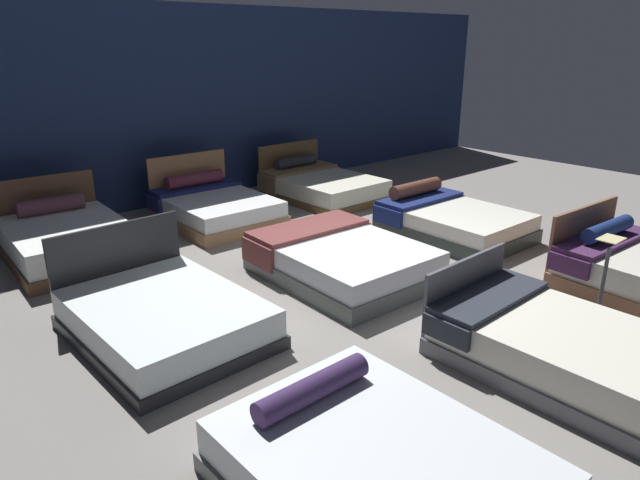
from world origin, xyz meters
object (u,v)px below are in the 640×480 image
(bed_0, at_px, (378,471))
(bed_3, at_px, (163,317))
(bed_1, at_px, (555,345))
(price_sign, at_px, (601,292))
(bed_8, at_px, (321,186))
(bed_7, at_px, (215,207))
(bed_5, at_px, (452,221))
(bed_6, at_px, (68,240))
(bed_4, at_px, (341,259))

(bed_0, relative_size, bed_3, 0.99)
(bed_1, height_order, price_sign, price_sign)
(price_sign, bearing_deg, bed_1, -174.56)
(bed_8, distance_m, price_sign, 5.93)
(bed_0, relative_size, bed_7, 1.03)
(bed_3, bearing_deg, bed_7, 49.72)
(bed_5, xyz_separation_m, bed_6, (-4.78, 2.96, 0.03))
(bed_1, bearing_deg, bed_8, 67.55)
(bed_3, height_order, bed_5, bed_3)
(bed_6, relative_size, bed_7, 1.04)
(bed_6, bearing_deg, bed_1, -64.80)
(price_sign, bearing_deg, bed_3, 141.88)
(bed_3, bearing_deg, bed_5, -1.76)
(bed_3, height_order, price_sign, bed_3)
(bed_6, xyz_separation_m, bed_8, (4.75, 0.07, -0.03))
(bed_8, height_order, price_sign, price_sign)
(bed_7, relative_size, price_sign, 2.08)
(bed_0, distance_m, bed_5, 5.57)
(bed_3, distance_m, bed_6, 2.92)
(bed_8, relative_size, price_sign, 2.23)
(bed_5, distance_m, bed_7, 3.86)
(bed_8, bearing_deg, bed_3, -147.88)
(bed_4, distance_m, bed_8, 3.86)
(bed_0, distance_m, price_sign, 3.55)
(bed_5, height_order, bed_6, bed_6)
(bed_6, height_order, price_sign, bed_6)
(bed_4, xyz_separation_m, bed_8, (2.36, 3.06, -0.00))
(bed_4, relative_size, bed_5, 1.06)
(bed_0, relative_size, bed_5, 1.00)
(bed_0, height_order, bed_3, bed_3)
(bed_1, distance_m, bed_7, 5.93)
(bed_5, xyz_separation_m, bed_7, (-2.38, 3.04, 0.01))
(bed_4, distance_m, bed_5, 2.39)
(bed_1, bearing_deg, bed_4, 89.24)
(bed_7, bearing_deg, bed_6, -176.29)
(bed_8, bearing_deg, bed_6, -179.04)
(bed_3, bearing_deg, bed_6, 88.24)
(bed_6, bearing_deg, price_sign, -55.21)
(bed_4, bearing_deg, bed_7, 92.06)
(bed_1, bearing_deg, bed_3, 128.80)
(bed_0, bearing_deg, bed_1, -0.16)
(bed_0, xyz_separation_m, bed_7, (2.38, 5.93, 0.04))
(bed_1, relative_size, bed_3, 1.02)
(bed_6, height_order, bed_8, bed_6)
(bed_3, xyz_separation_m, bed_8, (4.78, 2.99, 0.02))
(bed_1, xyz_separation_m, bed_3, (-2.43, 2.94, -0.02))
(bed_3, height_order, bed_8, bed_3)
(bed_1, height_order, bed_7, bed_7)
(bed_5, height_order, bed_8, bed_8)
(bed_6, distance_m, bed_8, 4.76)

